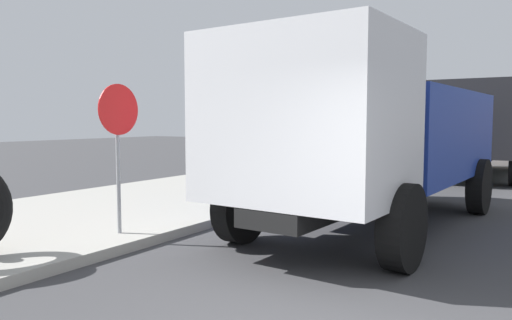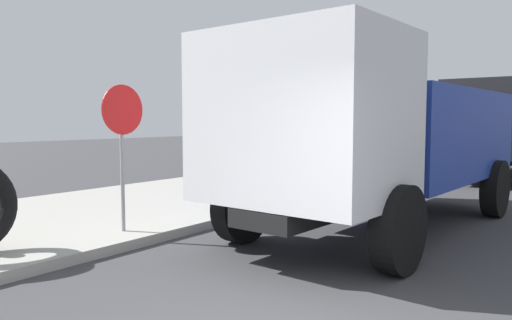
# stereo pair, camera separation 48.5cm
# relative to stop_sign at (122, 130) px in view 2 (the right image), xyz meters

# --- Properties ---
(stop_sign) EXTENTS (0.76, 0.08, 2.26)m
(stop_sign) POSITION_rel_stop_sign_xyz_m (0.00, 0.00, 0.00)
(stop_sign) COLOR gray
(stop_sign) RESTS_ON sidewalk_curb
(dump_truck_blue) EXTENTS (7.11, 3.07, 3.00)m
(dump_truck_blue) POSITION_rel_stop_sign_xyz_m (3.06, -2.88, -0.11)
(dump_truck_blue) COLOR #1E3899
(dump_truck_blue) RESTS_ON ground
(dump_truck_green) EXTENTS (7.05, 2.92, 3.00)m
(dump_truck_green) POSITION_rel_stop_sign_xyz_m (12.60, -3.20, -0.11)
(dump_truck_green) COLOR #237033
(dump_truck_green) RESTS_ON ground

